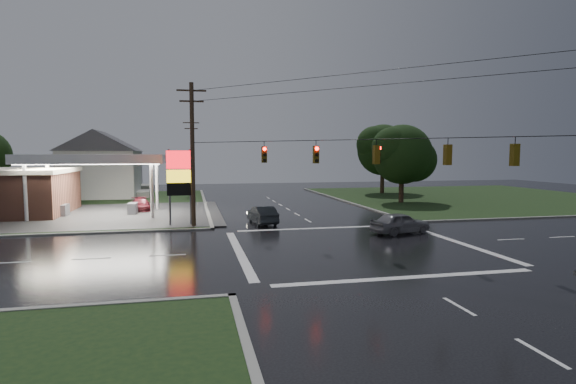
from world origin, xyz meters
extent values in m
plane|color=black|center=(0.00, 0.00, 0.00)|extent=(120.00, 120.00, 0.00)
cube|color=black|center=(-26.00, 26.00, 0.04)|extent=(36.00, 36.00, 0.08)
cube|color=black|center=(26.00, 26.00, 0.04)|extent=(36.00, 36.00, 0.08)
cube|color=#2D2D2D|center=(-20.00, 18.00, 0.09)|extent=(26.00, 18.00, 0.02)
cylinder|color=silver|center=(-23.00, 15.00, 2.50)|extent=(0.30, 0.30, 5.00)
cylinder|color=silver|center=(-13.00, 15.00, 2.50)|extent=(0.30, 0.30, 5.00)
cylinder|color=silver|center=(-23.00, 21.00, 2.50)|extent=(0.30, 0.30, 5.00)
cylinder|color=silver|center=(-13.00, 21.00, 2.50)|extent=(0.30, 0.30, 5.00)
cube|color=silver|center=(-18.00, 18.00, 5.20)|extent=(12.00, 8.00, 0.80)
cube|color=white|center=(-18.00, 18.00, 4.78)|extent=(11.40, 7.40, 0.04)
cube|color=#59595E|center=(-21.00, 18.00, 0.55)|extent=(0.80, 1.60, 1.10)
cube|color=#59595E|center=(-15.00, 18.00, 0.55)|extent=(0.80, 1.60, 1.10)
cylinder|color=#59595E|center=(-11.30, 10.50, 3.00)|extent=(0.16, 0.16, 6.00)
cylinder|color=#59595E|center=(-9.70, 10.50, 3.00)|extent=(0.16, 0.16, 6.00)
cube|color=red|center=(-10.50, 10.50, 5.20)|extent=(2.00, 0.35, 1.40)
cube|color=yellow|center=(-10.50, 10.50, 3.90)|extent=(2.00, 0.35, 1.00)
cube|color=black|center=(-10.50, 10.50, 2.90)|extent=(2.00, 0.35, 1.00)
cylinder|color=#382619|center=(-9.50, 9.50, 5.50)|extent=(0.32, 0.32, 11.00)
cube|color=#382619|center=(-9.50, 9.50, 10.40)|extent=(2.20, 0.12, 0.12)
cube|color=#382619|center=(-9.50, 9.50, 9.60)|extent=(1.80, 0.12, 0.12)
cylinder|color=#382619|center=(-9.50, 38.00, 5.25)|extent=(0.32, 0.32, 10.50)
cube|color=#382619|center=(-9.50, 38.00, 9.90)|extent=(2.20, 0.12, 0.12)
cube|color=#382619|center=(-9.50, 38.00, 9.10)|extent=(1.80, 0.12, 0.12)
cube|color=#59470C|center=(-4.75, 4.75, 5.60)|extent=(0.34, 0.34, 1.10)
cylinder|color=#FF0C07|center=(-4.75, 4.55, 5.98)|extent=(0.22, 0.08, 0.22)
cube|color=#59470C|center=(-1.90, 1.90, 5.60)|extent=(0.34, 0.34, 1.10)
cylinder|color=#FF0C07|center=(-1.90, 1.70, 5.98)|extent=(0.22, 0.08, 0.22)
cube|color=#59470C|center=(0.95, -0.95, 5.60)|extent=(0.34, 0.34, 1.10)
cylinder|color=#FF0C07|center=(1.15, -0.95, 5.98)|extent=(0.08, 0.22, 0.22)
cube|color=#59470C|center=(3.80, -3.80, 5.60)|extent=(0.34, 0.34, 1.10)
cylinder|color=#FF0C07|center=(3.80, -3.60, 5.98)|extent=(0.22, 0.08, 0.22)
cube|color=#59470C|center=(6.08, -6.08, 5.60)|extent=(0.34, 0.34, 1.10)
cylinder|color=#FF0C07|center=(6.08, -5.88, 5.98)|extent=(0.22, 0.08, 0.22)
cube|color=silver|center=(-21.00, 36.00, 3.00)|extent=(9.00, 8.00, 6.00)
cube|color=gray|center=(-15.70, 36.00, 0.40)|extent=(1.60, 4.80, 0.80)
cube|color=silver|center=(-22.00, 48.00, 3.00)|extent=(9.00, 8.00, 6.00)
cube|color=gray|center=(-16.70, 48.00, 0.40)|extent=(1.60, 4.80, 0.80)
cylinder|color=black|center=(14.00, 22.00, 2.52)|extent=(0.56, 0.56, 5.04)
sphere|color=black|center=(14.00, 22.00, 5.58)|extent=(6.80, 6.80, 6.80)
sphere|color=black|center=(15.70, 22.30, 4.95)|extent=(5.10, 5.10, 5.10)
sphere|color=black|center=(12.64, 21.60, 6.30)|extent=(4.76, 4.76, 4.76)
cylinder|color=black|center=(17.00, 34.00, 2.80)|extent=(0.56, 0.56, 5.60)
sphere|color=black|center=(17.00, 34.00, 6.20)|extent=(7.20, 7.20, 7.20)
sphere|color=black|center=(18.80, 34.30, 5.50)|extent=(5.40, 5.40, 5.40)
sphere|color=black|center=(15.56, 33.60, 7.00)|extent=(5.04, 5.04, 5.04)
imported|color=black|center=(-4.05, 10.17, 0.72)|extent=(2.05, 4.55, 1.45)
imported|color=slate|center=(4.84, 3.66, 0.76)|extent=(4.76, 2.86, 1.52)
imported|color=#4D1118|center=(-14.57, 20.80, 0.62)|extent=(2.50, 4.54, 1.25)
camera|label=1|loc=(-9.65, -25.52, 5.66)|focal=28.00mm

